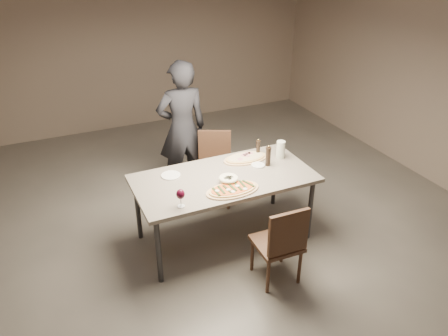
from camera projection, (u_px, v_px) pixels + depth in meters
name	position (u px, v px, depth m)	size (l,w,h in m)	color
room	(224.00, 116.00, 4.05)	(7.00, 7.00, 7.00)	#5E5851
dining_table	(224.00, 182.00, 4.39)	(1.80, 0.90, 0.75)	gray
zucchini_pizza	(233.00, 189.00, 4.12)	(0.53, 0.29, 0.05)	tan
ham_pizza	(246.00, 158.00, 4.69)	(0.50, 0.28, 0.04)	tan
bread_basket	(228.00, 179.00, 4.24)	(0.19, 0.19, 0.07)	beige
oil_dish	(258.00, 165.00, 4.56)	(0.14, 0.14, 0.02)	white
pepper_mill_left	(268.00, 156.00, 4.53)	(0.06, 0.06, 0.23)	black
pepper_mill_right	(258.00, 147.00, 4.76)	(0.05, 0.05, 0.19)	black
carafe	(281.00, 150.00, 4.69)	(0.09, 0.09, 0.19)	silver
wine_glass	(181.00, 195.00, 3.83)	(0.08, 0.08, 0.18)	silver
side_plate	(171.00, 175.00, 4.37)	(0.19, 0.19, 0.01)	white
chair_near	(282.00, 241.00, 3.90)	(0.41, 0.41, 0.84)	#41291B
chair_far	(215.00, 163.00, 5.20)	(0.54, 0.54, 0.86)	#41291B
diner	(182.00, 129.00, 5.23)	(0.61, 0.40, 1.66)	black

